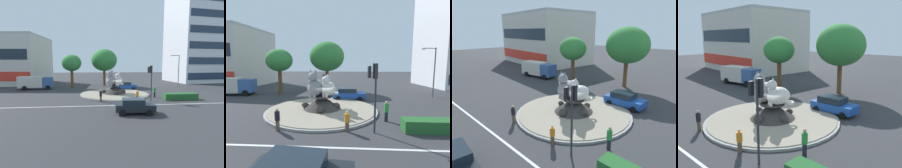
% 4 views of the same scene
% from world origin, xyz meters
% --- Properties ---
extents(ground_plane, '(160.00, 160.00, 0.00)m').
position_xyz_m(ground_plane, '(0.00, 0.00, 0.00)').
color(ground_plane, '#333335').
extents(lane_centreline, '(112.00, 0.20, 0.01)m').
position_xyz_m(lane_centreline, '(0.00, -7.60, 0.00)').
color(lane_centreline, silver).
rests_on(lane_centreline, ground).
extents(roundabout_island, '(11.38, 11.38, 1.55)m').
position_xyz_m(roundabout_island, '(0.01, -0.01, 0.44)').
color(roundabout_island, gray).
rests_on(roundabout_island, ground).
extents(cat_statue_grey, '(2.17, 2.80, 2.79)m').
position_xyz_m(cat_statue_grey, '(-0.66, -0.21, 2.57)').
color(cat_statue_grey, gray).
rests_on(cat_statue_grey, roundabout_island).
extents(cat_statue_white, '(2.16, 2.42, 2.36)m').
position_xyz_m(cat_statue_white, '(0.61, -0.03, 2.41)').
color(cat_statue_white, silver).
rests_on(cat_statue_white, roundabout_island).
extents(traffic_light_mast, '(0.71, 0.57, 4.92)m').
position_xyz_m(traffic_light_mast, '(4.46, -5.26, 3.60)').
color(traffic_light_mast, '#2D2D33').
rests_on(traffic_light_mast, ground).
extents(shophouse_block, '(22.64, 16.00, 12.31)m').
position_xyz_m(shophouse_block, '(-27.36, 19.78, 6.15)').
color(shophouse_block, beige).
rests_on(shophouse_block, ground).
extents(broadleaf_tree_behind_island, '(6.08, 6.08, 8.68)m').
position_xyz_m(broadleaf_tree_behind_island, '(-1.07, 12.58, 6.06)').
color(broadleaf_tree_behind_island, brown).
rests_on(broadleaf_tree_behind_island, ground).
extents(second_tree_near_tower, '(4.12, 4.12, 7.14)m').
position_xyz_m(second_tree_near_tower, '(-8.18, 8.92, 5.32)').
color(second_tree_near_tower, brown).
rests_on(second_tree_near_tower, ground).
extents(pedestrian_orange_shirt, '(0.38, 0.38, 1.54)m').
position_xyz_m(pedestrian_orange_shirt, '(2.61, -5.26, 0.80)').
color(pedestrian_orange_shirt, brown).
rests_on(pedestrian_orange_shirt, ground).
extents(pedestrian_black_shirt, '(0.36, 0.36, 1.69)m').
position_xyz_m(pedestrian_black_shirt, '(-2.47, -5.38, 0.89)').
color(pedestrian_black_shirt, brown).
rests_on(pedestrian_black_shirt, ground).
extents(pedestrian_green_shirt, '(0.37, 0.37, 1.78)m').
position_xyz_m(pedestrian_green_shirt, '(5.91, -2.94, 0.94)').
color(pedestrian_green_shirt, black).
rests_on(pedestrian_green_shirt, ground).
extents(sedan_on_far_lane, '(4.14, 2.32, 1.55)m').
position_xyz_m(sedan_on_far_lane, '(0.84, -11.25, 0.81)').
color(sedan_on_far_lane, black).
rests_on(sedan_on_far_lane, ground).
extents(hatchback_near_shophouse, '(4.25, 2.09, 1.61)m').
position_xyz_m(hatchback_near_shophouse, '(2.75, 5.28, 0.84)').
color(hatchback_near_shophouse, '#19479E').
rests_on(hatchback_near_shophouse, ground).
extents(delivery_box_truck, '(6.78, 3.20, 2.66)m').
position_xyz_m(delivery_box_truck, '(-15.28, 7.61, 1.49)').
color(delivery_box_truck, '#335693').
rests_on(delivery_box_truck, ground).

